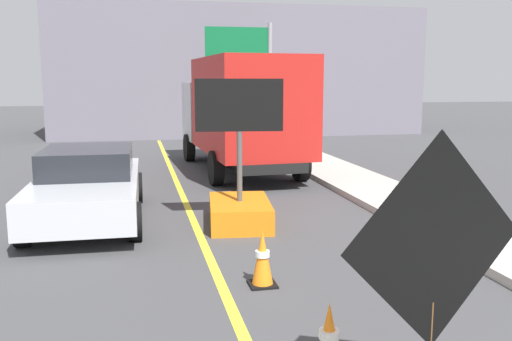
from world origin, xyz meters
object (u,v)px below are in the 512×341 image
object	(u,v)px
roadwork_sign	(435,247)
highway_guide_sign	(251,61)
arrow_board_trailer	(240,199)
box_truck	(242,111)
pickup_car	(88,185)
traffic_cone_near_sign	(329,340)
traffic_cone_mid_lane	(262,258)

from	to	relation	value
roadwork_sign	highway_guide_sign	xyz separation A→B (m)	(2.71, 19.30, 1.95)
arrow_board_trailer	box_truck	distance (m)	6.19
pickup_car	traffic_cone_near_sign	size ratio (longest dim) A/B	6.62
roadwork_sign	box_truck	size ratio (longest dim) A/B	0.33
traffic_cone_near_sign	traffic_cone_mid_lane	world-z (taller)	traffic_cone_mid_lane
box_truck	traffic_cone_mid_lane	bearing A→B (deg)	-99.26
arrow_board_trailer	traffic_cone_mid_lane	bearing A→B (deg)	-95.32
roadwork_sign	highway_guide_sign	bearing A→B (deg)	82.00
box_truck	pickup_car	xyz separation A→B (m)	(-3.96, -5.00, -1.09)
arrow_board_trailer	highway_guide_sign	world-z (taller)	highway_guide_sign
box_truck	pickup_car	distance (m)	6.47
highway_guide_sign	arrow_board_trailer	bearing A→B (deg)	-102.91
roadwork_sign	highway_guide_sign	distance (m)	19.58
pickup_car	highway_guide_sign	bearing A→B (deg)	64.42
box_truck	traffic_cone_near_sign	size ratio (longest dim) A/B	10.15
pickup_car	traffic_cone_near_sign	xyz separation A→B (m)	(2.57, -6.39, -0.35)
roadwork_sign	box_truck	distance (m)	12.37
box_truck	highway_guide_sign	size ratio (longest dim) A/B	1.42
pickup_car	box_truck	bearing A→B (deg)	51.62
arrow_board_trailer	roadwork_sign	bearing A→B (deg)	-87.83
traffic_cone_near_sign	traffic_cone_mid_lane	bearing A→B (deg)	92.03
box_truck	traffic_cone_near_sign	world-z (taller)	box_truck
roadwork_sign	traffic_cone_near_sign	distance (m)	1.54
arrow_board_trailer	highway_guide_sign	bearing A→B (deg)	77.09
highway_guide_sign	traffic_cone_mid_lane	bearing A→B (deg)	-101.45
highway_guide_sign	traffic_cone_near_sign	world-z (taller)	highway_guide_sign
roadwork_sign	box_truck	world-z (taller)	box_truck
traffic_cone_mid_lane	highway_guide_sign	bearing A→B (deg)	78.55
roadwork_sign	traffic_cone_mid_lane	xyz separation A→B (m)	(-0.54, 3.26, -1.10)
box_truck	highway_guide_sign	world-z (taller)	highway_guide_sign
traffic_cone_mid_lane	box_truck	bearing A→B (deg)	80.74
traffic_cone_mid_lane	roadwork_sign	bearing A→B (deg)	-80.68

